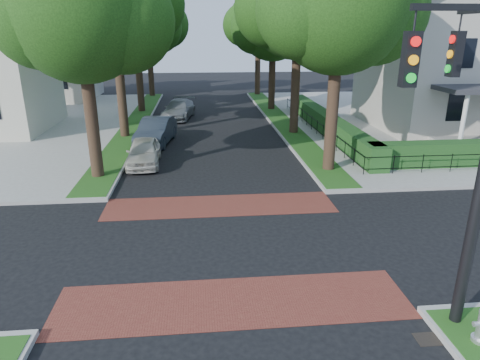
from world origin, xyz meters
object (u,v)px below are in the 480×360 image
object	(u,v)px
traffic_signal	(477,127)
parked_car_middle	(156,131)
parked_car_front	(144,152)
parked_car_rear	(179,109)

from	to	relation	value
traffic_signal	parked_car_middle	bearing A→B (deg)	114.95
traffic_signal	parked_car_middle	xyz separation A→B (m)	(-8.24, 17.71, -3.92)
parked_car_front	parked_car_middle	world-z (taller)	parked_car_middle
traffic_signal	parked_car_middle	distance (m)	19.93
parked_car_middle	parked_car_rear	distance (m)	8.09
traffic_signal	parked_car_middle	size ratio (longest dim) A/B	1.67
traffic_signal	parked_car_rear	xyz separation A→B (m)	(-7.19, 25.74, -4.00)
traffic_signal	parked_car_front	world-z (taller)	traffic_signal
traffic_signal	parked_car_front	distance (m)	16.39
traffic_signal	parked_car_middle	world-z (taller)	traffic_signal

